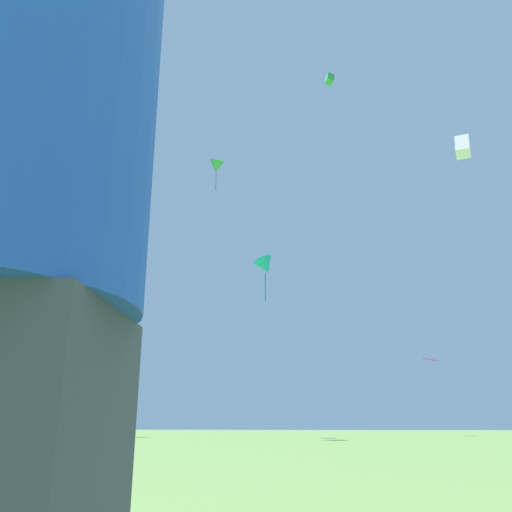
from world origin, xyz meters
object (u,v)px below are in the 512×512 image
distant_kite_purple_low_right (430,359)px  distant_kite_teal_overhead_distant (265,266)px  distant_kite_white_mid_left (463,147)px  distant_kite_green_high_left (330,79)px  distant_kite_green_mid_right (216,167)px  distant_kite_green_far_center (116,339)px  marker_flag (13,347)px

distant_kite_purple_low_right → distant_kite_teal_overhead_distant: distant_kite_teal_overhead_distant is taller
distant_kite_teal_overhead_distant → distant_kite_white_mid_left: (10.16, -2.11, 5.34)m
distant_kite_green_high_left → distant_kite_green_mid_right: bearing=159.5°
distant_kite_white_mid_left → distant_kite_green_mid_right: size_ratio=0.56×
distant_kite_green_high_left → distant_kite_green_far_center: distant_kite_green_high_left is taller
distant_kite_purple_low_right → distant_kite_green_mid_right: 18.60m
distant_kite_green_mid_right → distant_kite_purple_low_right: bearing=13.0°
distant_kite_teal_overhead_distant → distant_kite_green_mid_right: bearing=127.0°
distant_kite_green_high_left → distant_kite_green_far_center: size_ratio=0.45×
distant_kite_green_far_center → distant_kite_purple_low_right: bearing=14.1°
distant_kite_purple_low_right → marker_flag: 30.11m
distant_kite_green_high_left → distant_kite_green_mid_right: 9.19m
distant_kite_green_mid_right → distant_kite_green_far_center: (-5.34, -1.63, -11.73)m
distant_kite_teal_overhead_distant → distant_kite_green_far_center: (-8.96, 3.17, -3.23)m
distant_kite_white_mid_left → distant_kite_green_mid_right: (-13.78, 6.90, 3.17)m
distant_kite_green_mid_right → marker_flag: size_ratio=1.17×
distant_kite_teal_overhead_distant → distant_kite_green_high_left: 13.54m
distant_kite_purple_low_right → distant_kite_green_high_left: (-5.77, -5.93, 16.82)m
distant_kite_teal_overhead_distant → distant_kite_white_mid_left: distant_kite_white_mid_left is taller
distant_kite_white_mid_left → distant_kite_green_high_left: (-6.17, 4.06, 7.45)m
distant_kite_purple_low_right → distant_kite_green_mid_right: distant_kite_green_mid_right is taller
distant_kite_purple_low_right → distant_kite_white_mid_left: bearing=-87.7°
distant_kite_green_mid_right → distant_kite_white_mid_left: bearing=-26.6°
distant_kite_green_mid_right → distant_kite_green_far_center: size_ratio=1.12×
distant_kite_white_mid_left → distant_kite_green_high_left: bearing=146.6°
distant_kite_green_far_center → marker_flag: bearing=-72.6°
distant_kite_green_high_left → distant_kite_green_mid_right: distant_kite_green_high_left is taller
distant_kite_purple_low_right → distant_kite_teal_overhead_distant: bearing=-141.1°
distant_kite_teal_overhead_distant → marker_flag: bearing=-95.1°
distant_kite_teal_overhead_distant → marker_flag: 21.04m
distant_kite_green_high_left → distant_kite_teal_overhead_distant: bearing=-153.9°
distant_kite_white_mid_left → distant_kite_green_far_center: distant_kite_white_mid_left is taller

